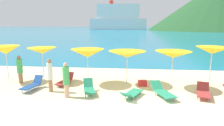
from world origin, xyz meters
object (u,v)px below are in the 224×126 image
Objects in this scene: umbrella_5 at (212,50)px; beachgoer_3 at (20,69)px; umbrella_1 at (42,51)px; cooler_box at (142,83)px; umbrella_0 at (6,50)px; lounge_chair_8 at (132,93)px; lounge_chair_3 at (33,84)px; lounge_chair_7 at (65,80)px; lounge_chair_2 at (89,88)px; lounge_chair_9 at (203,91)px; umbrella_4 at (173,55)px; cruise_ship at (118,18)px; beachgoer_0 at (50,74)px; beachgoer_1 at (66,79)px; umbrella_3 at (127,54)px; lounge_chair_4 at (162,91)px; umbrella_2 at (88,53)px.

umbrella_5 is 11.81m from beachgoer_3.
umbrella_1 is 4.47× the size of cooler_box.
lounge_chair_8 is at bearing -14.39° from umbrella_0.
lounge_chair_3 is 1.92m from lounge_chair_7.
cooler_box is at bearing -171.61° from umbrella_5.
lounge_chair_2 is 4.96m from beachgoer_3.
beachgoer_3 reaches higher than lounge_chair_8.
lounge_chair_7 is 0.91× the size of lounge_chair_9.
lounge_chair_2 is at bearing -142.37° from beachgoer_3.
lounge_chair_9 is 10.75m from beachgoer_3.
umbrella_4 is at bearing -3.38° from umbrella_1.
lounge_chair_3 is 0.85× the size of lounge_chair_9.
lounge_chair_2 is at bearing -159.54° from cooler_box.
umbrella_4 is at bearing -1.23° from lounge_chair_2.
lounge_chair_7 is at bearing -3.02° from umbrella_0.
cruise_ship is at bearing 102.55° from lounge_chair_7.
lounge_chair_3 is 5.65m from lounge_chair_8.
beachgoer_0 is at bearing 19.76° from lounge_chair_8.
beachgoer_1 is (-6.95, -0.81, 0.69)m from lounge_chair_9.
cruise_ship is at bearing 112.43° from lounge_chair_9.
beachgoer_3 is 3.52× the size of cooler_box.
umbrella_3 is 4.62m from lounge_chair_9.
lounge_chair_7 is at bearing 49.49° from lounge_chair_3.
umbrella_0 is 12.73m from umbrella_5.
lounge_chair_9 is 1.02× the size of beachgoer_3.
lounge_chair_7 is (-6.41, 0.10, -1.73)m from umbrella_4.
cruise_ship is (-9.14, 154.13, 8.81)m from lounge_chair_2.
umbrella_1 is at bearing 70.35° from beachgoer_1.
umbrella_0 is at bearing 178.28° from umbrella_4.
umbrella_5 reaches higher than umbrella_3.
lounge_chair_3 is at bearing 106.53° from beachgoer_0.
lounge_chair_4 is at bearing -144.18° from lounge_chair_8.
umbrella_0 is 1.31× the size of lounge_chair_9.
lounge_chair_4 reaches higher than lounge_chair_7.
lounge_chair_4 is at bearing -22.89° from umbrella_2.
umbrella_5 is at bearing 2.01° from umbrella_1.
cooler_box is at bearing -124.38° from beachgoer_3.
umbrella_5 reaches higher than umbrella_4.
umbrella_5 is at bearing 13.39° from lounge_chair_4.
umbrella_3 is at bearing 110.67° from lounge_chair_4.
cooler_box is (6.31, -0.24, -1.87)m from umbrella_1.
umbrella_4 is 1.19× the size of beachgoer_0.
cooler_box is 0.01× the size of cruise_ship.
lounge_chair_8 is 4.53m from beachgoer_0.
umbrella_2 is at bearing 19.78° from lounge_chair_7.
umbrella_3 is 0.05× the size of cruise_ship.
beachgoer_1 is (-8.02, -2.85, -1.18)m from umbrella_5.
umbrella_4 is 0.93× the size of umbrella_5.
umbrella_5 is 1.32× the size of lounge_chair_9.
beachgoer_0 is (-4.45, 0.44, 0.77)m from lounge_chair_8.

